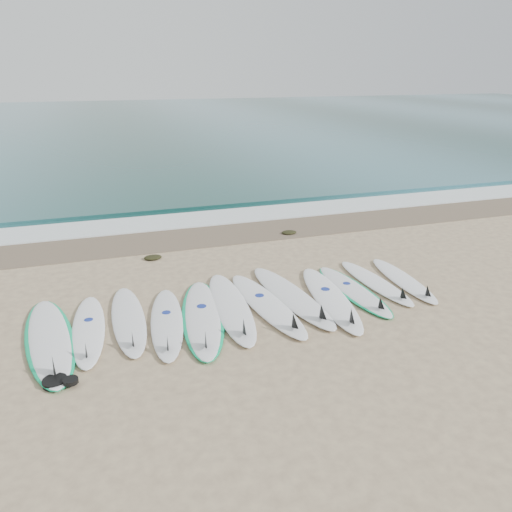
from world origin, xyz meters
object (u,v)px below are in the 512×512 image
object	(u,v)px
surfboard_0	(49,340)
surfboard_11	(405,280)
surfboard_6	(268,305)
leash_coil	(58,382)

from	to	relation	value
surfboard_0	surfboard_11	distance (m)	6.41
surfboard_0	surfboard_6	world-z (taller)	surfboard_0
leash_coil	surfboard_11	bearing A→B (deg)	13.13
surfboard_6	surfboard_11	size ratio (longest dim) A/B	1.22
surfboard_11	surfboard_6	bearing A→B (deg)	-172.41
surfboard_0	surfboard_11	world-z (taller)	surfboard_0
surfboard_6	surfboard_11	xyz separation A→B (m)	(2.87, 0.20, -0.01)
surfboard_6	leash_coil	world-z (taller)	surfboard_6
surfboard_0	surfboard_6	xyz separation A→B (m)	(3.53, 0.08, 0.01)
surfboard_6	surfboard_0	bearing A→B (deg)	174.92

